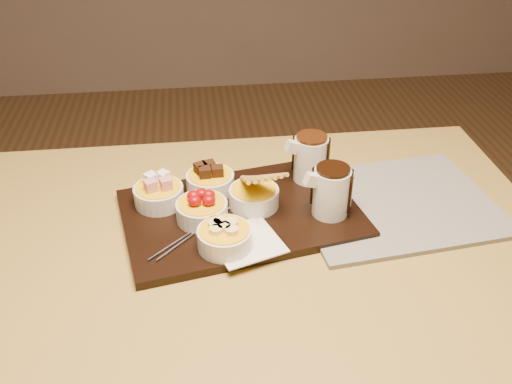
{
  "coord_description": "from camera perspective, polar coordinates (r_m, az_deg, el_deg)",
  "views": [
    {
      "loc": [
        -0.08,
        -0.85,
        1.43
      ],
      "look_at": [
        0.03,
        0.07,
        0.81
      ],
      "focal_mm": 40.0,
      "sensor_mm": 36.0,
      "label": 1
    }
  ],
  "objects": [
    {
      "name": "fondue_skewers",
      "position": [
        1.09,
        -5.6,
        -3.4
      ],
      "size": [
        0.2,
        0.21,
        0.01
      ],
      "primitive_type": null,
      "rotation": [
        0.0,
        0.0,
        -0.82
      ],
      "color": "silver",
      "rests_on": "serving_board"
    },
    {
      "name": "pitcher_milk_chocolate",
      "position": [
        1.21,
        5.48,
        3.31
      ],
      "size": [
        0.08,
        0.08,
        0.1
      ],
      "primitive_type": "cylinder",
      "rotation": [
        0.0,
        0.0,
        0.19
      ],
      "color": "silver",
      "rests_on": "serving_board"
    },
    {
      "name": "pitcher_dark_chocolate",
      "position": [
        1.11,
        7.54,
        -0.01
      ],
      "size": [
        0.08,
        0.08,
        0.1
      ],
      "primitive_type": "cylinder",
      "rotation": [
        0.0,
        0.0,
        0.19
      ],
      "color": "silver",
      "rests_on": "serving_board"
    },
    {
      "name": "bowl_cake",
      "position": [
        1.19,
        -4.59,
        0.95
      ],
      "size": [
        0.1,
        0.1,
        0.04
      ],
      "primitive_type": "cylinder",
      "color": "silver",
      "rests_on": "serving_board"
    },
    {
      "name": "dining_table",
      "position": [
        1.16,
        -0.94,
        -8.49
      ],
      "size": [
        1.2,
        0.8,
        0.75
      ],
      "color": "#A3853C",
      "rests_on": "ground"
    },
    {
      "name": "bowl_strawberries",
      "position": [
        1.1,
        -5.43,
        -1.93
      ],
      "size": [
        0.1,
        0.1,
        0.04
      ],
      "primitive_type": "cylinder",
      "color": "silver",
      "rests_on": "serving_board"
    },
    {
      "name": "napkin",
      "position": [
        1.05,
        -1.01,
        -5.0
      ],
      "size": [
        0.15,
        0.15,
        0.0
      ],
      "primitive_type": "cube",
      "rotation": [
        0.0,
        0.0,
        0.33
      ],
      "color": "white",
      "rests_on": "serving_board"
    },
    {
      "name": "bowl_bananas",
      "position": [
        1.03,
        -3.15,
        -4.66
      ],
      "size": [
        0.1,
        0.1,
        0.04
      ],
      "primitive_type": "cylinder",
      "color": "silver",
      "rests_on": "serving_board"
    },
    {
      "name": "bowl_marshmallows",
      "position": [
        1.16,
        -9.69,
        -0.33
      ],
      "size": [
        0.1,
        0.1,
        0.04
      ],
      "primitive_type": "cylinder",
      "color": "silver",
      "rests_on": "serving_board"
    },
    {
      "name": "newspaper",
      "position": [
        1.21,
        13.67,
        -1.16
      ],
      "size": [
        0.43,
        0.36,
        0.01
      ],
      "primitive_type": "cube",
      "rotation": [
        0.0,
        0.0,
        0.11
      ],
      "color": "beige",
      "rests_on": "dining_table"
    },
    {
      "name": "serving_board",
      "position": [
        1.14,
        -1.5,
        -2.23
      ],
      "size": [
        0.51,
        0.38,
        0.02
      ],
      "primitive_type": "cube",
      "rotation": [
        0.0,
        0.0,
        0.19
      ],
      "color": "black",
      "rests_on": "dining_table"
    },
    {
      "name": "bowl_biscotti",
      "position": [
        1.14,
        -0.21,
        -0.55
      ],
      "size": [
        0.1,
        0.1,
        0.04
      ],
      "primitive_type": "cylinder",
      "color": "silver",
      "rests_on": "serving_board"
    }
  ]
}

